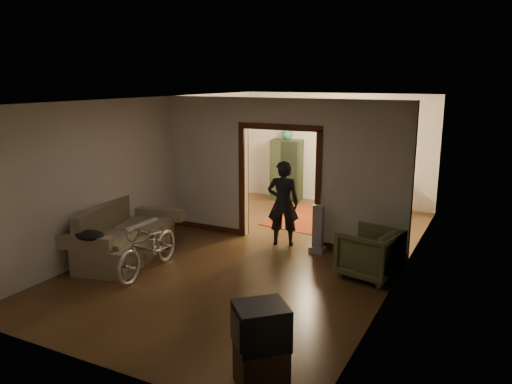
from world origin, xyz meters
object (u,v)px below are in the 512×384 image
Objects in this scene: armchair at (369,253)px; locker at (287,170)px; bicycle at (149,247)px; sofa at (126,231)px; desk at (377,196)px; person at (283,203)px.

locker is (-3.31, 4.25, 0.40)m from armchair.
armchair is at bearing -60.92° from locker.
armchair is 0.55× the size of locker.
armchair is (3.30, 1.46, -0.04)m from bicycle.
armchair is (4.12, 1.07, -0.09)m from sofa.
locker reaches higher than sofa.
armchair reaches higher than desk.
desk is (2.46, -0.21, -0.40)m from locker.
armchair is at bearing -63.68° from desk.
sofa is 4.26m from armchair.
bicycle is 1.56× the size of desk.
armchair is 5.40m from locker.
bicycle is at bearing 39.63° from person.
desk is (1.06, 3.20, -0.43)m from person.
armchair is 0.82× the size of desk.
armchair is 2.13m from person.
person is (-1.90, 0.84, 0.43)m from armchair.
bicycle is 1.01× the size of person.
desk is at bearing 59.48° from bicycle.
desk is at bearing -127.51° from person.
sofa is 1.98× the size of desk.
person is 1.54× the size of desk.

